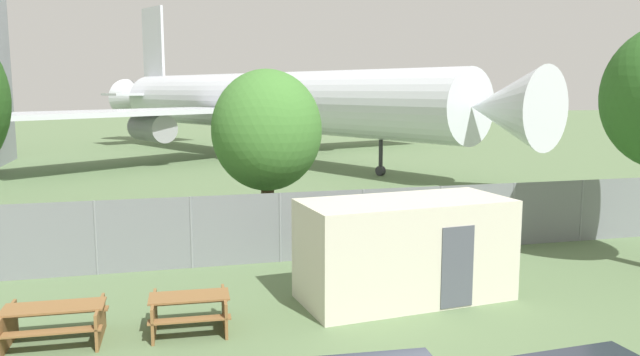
{
  "coord_description": "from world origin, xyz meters",
  "views": [
    {
      "loc": [
        -3.32,
        -7.16,
        5.05
      ],
      "look_at": [
        1.98,
        13.35,
        2.0
      ],
      "focal_mm": 35.0,
      "sensor_mm": 36.0,
      "label": 1
    }
  ],
  "objects_px": {
    "portable_cabin": "(405,249)",
    "picnic_bench_open_grass": "(190,309)",
    "airplane": "(260,102)",
    "picnic_bench_near_cabin": "(54,320)",
    "tree_near_hangar": "(267,131)"
  },
  "relations": [
    {
      "from": "airplane",
      "to": "portable_cabin",
      "type": "bearing_deg",
      "value": -29.54
    },
    {
      "from": "picnic_bench_near_cabin",
      "to": "tree_near_hangar",
      "type": "relative_size",
      "value": 0.35
    },
    {
      "from": "portable_cabin",
      "to": "airplane",
      "type": "bearing_deg",
      "value": 81.12
    },
    {
      "from": "airplane",
      "to": "picnic_bench_open_grass",
      "type": "bearing_deg",
      "value": -38.56
    },
    {
      "from": "portable_cabin",
      "to": "picnic_bench_near_cabin",
      "type": "height_order",
      "value": "portable_cabin"
    },
    {
      "from": "airplane",
      "to": "tree_near_hangar",
      "type": "relative_size",
      "value": 7.31
    },
    {
      "from": "portable_cabin",
      "to": "picnic_bench_open_grass",
      "type": "relative_size",
      "value": 3.04
    },
    {
      "from": "portable_cabin",
      "to": "tree_near_hangar",
      "type": "xyz_separation_m",
      "value": [
        -2.38,
        5.62,
        2.53
      ]
    },
    {
      "from": "portable_cabin",
      "to": "tree_near_hangar",
      "type": "bearing_deg",
      "value": 106.67
    },
    {
      "from": "airplane",
      "to": "portable_cabin",
      "type": "relative_size",
      "value": 7.93
    },
    {
      "from": "picnic_bench_open_grass",
      "to": "picnic_bench_near_cabin",
      "type": "bearing_deg",
      "value": 179.67
    },
    {
      "from": "airplane",
      "to": "picnic_bench_near_cabin",
      "type": "height_order",
      "value": "airplane"
    },
    {
      "from": "airplane",
      "to": "picnic_bench_open_grass",
      "type": "height_order",
      "value": "airplane"
    },
    {
      "from": "airplane",
      "to": "picnic_bench_open_grass",
      "type": "relative_size",
      "value": 24.12
    },
    {
      "from": "airplane",
      "to": "tree_near_hangar",
      "type": "height_order",
      "value": "airplane"
    }
  ]
}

